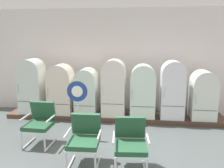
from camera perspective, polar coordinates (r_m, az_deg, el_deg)
The scene contains 13 objects.
back_wall at distance 7.34m, azimuth 1.14°, elevation 5.64°, with size 11.76×0.12×3.26m.
display_plinth at distance 7.07m, azimuth 0.58°, elevation -7.74°, with size 6.39×0.95×0.13m, color #4A3528.
refrigerator_0 at distance 7.40m, azimuth -19.12°, elevation -0.06°, with size 0.69×0.66×1.63m.
refrigerator_1 at distance 7.06m, azimuth -12.51°, elevation -0.94°, with size 0.70×0.63×1.48m.
refrigerator_2 at distance 6.89m, azimuth -6.30°, elevation -1.52°, with size 0.63×0.70×1.37m.
refrigerator_3 at distance 6.68m, azimuth 0.42°, elevation -0.50°, with size 0.67×0.63×1.65m.
refrigerator_4 at distance 6.66m, azimuth 7.62°, elevation -1.35°, with size 0.70×0.62×1.51m.
refrigerator_5 at distance 6.72m, azimuth 14.69°, elevation -0.91°, with size 0.65×0.64×1.63m.
refrigerator_6 at distance 6.95m, azimuth 21.55°, elevation -2.23°, with size 0.67×0.70×1.36m.
armchair_left at distance 5.51m, azimuth -17.36°, elevation -8.69°, with size 0.65×0.68×0.96m.
armchair_right at distance 4.34m, azimuth 4.57°, elevation -13.84°, with size 0.68×0.71×0.96m.
armchair_center at distance 4.52m, azimuth -6.81°, elevation -12.81°, with size 0.65×0.68×0.96m.
sign_stand at distance 5.58m, azimuth -8.41°, elevation -6.28°, with size 0.49×0.32×1.40m.
Camera 1 is at (0.72, -3.60, 2.40)m, focal length 37.05 mm.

